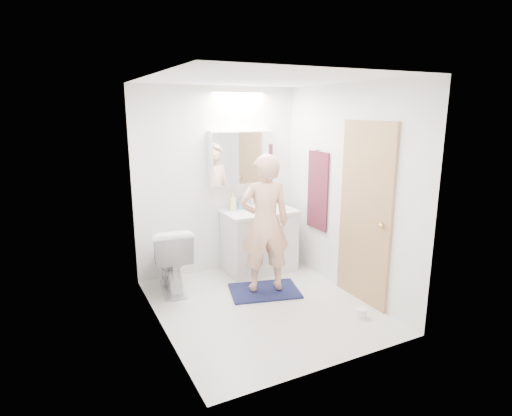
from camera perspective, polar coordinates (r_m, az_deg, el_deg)
floor at (r=4.71m, az=0.84°, el=-13.23°), size 2.50×2.50×0.00m
ceiling at (r=4.22m, az=0.96°, el=17.31°), size 2.50×2.50×0.00m
wall_back at (r=5.43m, az=-5.22°, el=3.69°), size 2.50×0.00×2.50m
wall_front at (r=3.29m, az=11.04°, el=-3.00°), size 2.50×0.00×2.50m
wall_left at (r=3.93m, az=-13.46°, el=-0.39°), size 0.00×2.50×2.50m
wall_right at (r=4.90m, az=12.38°, el=2.38°), size 0.00×2.50×2.50m
vanity_cabinet at (r=5.55m, az=0.45°, el=-4.65°), size 0.90×0.55×0.78m
countertop at (r=5.44m, az=0.45°, el=-0.54°), size 0.95×0.58×0.04m
sink_basin at (r=5.46m, az=0.31°, el=-0.12°), size 0.36×0.36×0.03m
faucet at (r=5.61m, az=-0.57°, el=0.94°), size 0.02×0.02×0.16m
medicine_cabinet at (r=5.43m, az=-2.03°, el=6.94°), size 0.88×0.14×0.70m
mirror_panel at (r=5.36m, az=-1.69°, el=6.86°), size 0.84×0.01×0.66m
toilet at (r=5.03m, az=-11.60°, el=-6.78°), size 0.55×0.84×0.80m
bath_rug at (r=5.02m, az=1.18°, el=-11.31°), size 0.91×0.74×0.02m
person at (r=4.73m, az=1.23°, el=-2.11°), size 0.66×0.52×1.59m
door at (r=4.67m, az=14.75°, el=-0.81°), size 0.04×0.80×2.00m
door_knob at (r=4.45m, az=16.85°, el=-2.34°), size 0.06×0.06×0.06m
towel at (r=5.34m, az=8.45°, el=2.35°), size 0.02×0.42×1.00m
towel_hook at (r=5.26m, az=8.53°, el=7.90°), size 0.07×0.02×0.02m
soap_bottle_a at (r=5.41m, az=-3.18°, el=0.81°), size 0.11×0.11×0.23m
soap_bottle_b at (r=5.50m, az=-1.97°, el=0.84°), size 0.11×0.11×0.19m
toothbrush_cup at (r=5.64m, az=1.25°, el=0.67°), size 0.10×0.10×0.10m
toilet_paper_roll at (r=4.58m, az=14.24°, el=-13.82°), size 0.11×0.11×0.10m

